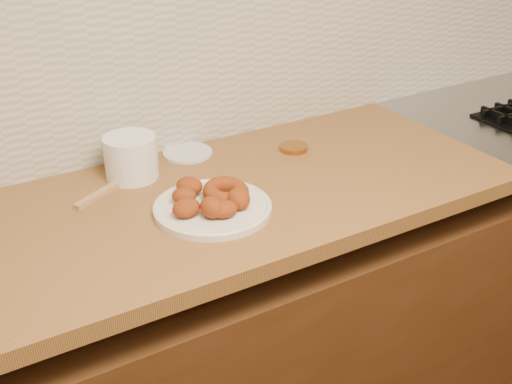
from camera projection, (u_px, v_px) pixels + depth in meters
base_cabinet at (289, 333)px, 1.84m from camera, size 3.60×0.60×0.77m
butcher_block at (30, 252)px, 1.31m from camera, size 2.30×0.62×0.04m
backsplash at (234, 27)px, 1.68m from camera, size 3.60×0.02×0.60m
donut_plate at (213, 208)px, 1.42m from camera, size 0.26×0.26×0.02m
ring_donut at (226, 192)px, 1.43m from camera, size 0.15×0.15×0.05m
fried_dough_chunks at (206, 200)px, 1.39m from camera, size 0.18×0.20×0.05m
plastic_tub at (131, 157)px, 1.55m from camera, size 0.13×0.13×0.11m
tub_lid at (188, 153)px, 1.69m from camera, size 0.17×0.17×0.01m
brass_jar_lid at (293, 148)px, 1.71m from camera, size 0.10×0.10×0.01m
wooden_utensil at (100, 194)px, 1.48m from camera, size 0.15×0.09×0.01m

